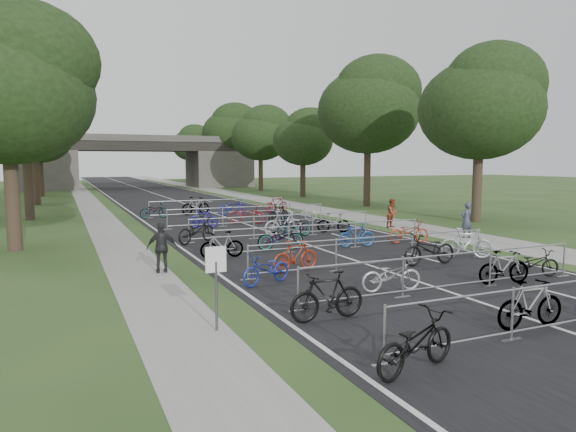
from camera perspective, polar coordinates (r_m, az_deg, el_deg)
name	(u,v)px	position (r m, az deg, el deg)	size (l,w,h in m)	color
ground	(564,330)	(12.70, 28.31, -11.14)	(200.00, 200.00, 0.00)	#28441D
road	(157,194)	(58.26, -14.35, 2.35)	(11.00, 140.00, 0.01)	black
sidewalk_right	(227,193)	(60.11, -6.81, 2.60)	(3.00, 140.00, 0.01)	gray
sidewalk_left	(84,196)	(57.48, -21.74, 2.06)	(2.00, 140.00, 0.01)	gray
lane_markings	(157,194)	(58.26, -14.35, 2.34)	(0.12, 140.00, 0.00)	silver
overpass_bridge	(137,162)	(72.98, -16.42, 5.78)	(31.00, 8.00, 7.05)	#494741
park_sign	(216,273)	(10.98, -8.01, -6.25)	(0.45, 0.06, 1.83)	#4C4C51
tree_left_0	(9,88)	(23.49, -28.59, 12.41)	(6.72, 6.72, 10.25)	#33261C
tree_right_0	(483,105)	(32.76, 20.81, 11.51)	(7.17, 7.17, 10.93)	#33261C
tree_left_1	(26,100)	(35.49, -27.12, 11.41)	(7.56, 7.56, 11.53)	#33261C
tree_right_1	(370,107)	(42.22, 9.08, 11.84)	(8.18, 8.18, 12.47)	#33261C
tree_left_2	(34,106)	(47.50, -26.40, 10.91)	(8.40, 8.40, 12.81)	#33261C
tree_right_2	(304,138)	(52.53, 1.81, 8.63)	(6.16, 6.16, 9.39)	#33261C
tree_left_3	(40,133)	(59.35, -25.86, 8.26)	(6.72, 6.72, 10.25)	#33261C
tree_right_3	(262,134)	(63.59, -2.96, 9.06)	(7.17, 7.17, 10.93)	#33261C
tree_left_4	(43,132)	(71.37, -25.60, 8.46)	(7.56, 7.56, 11.53)	#33261C
tree_right_4	(231,131)	(74.95, -6.30, 9.33)	(8.18, 8.18, 12.47)	#33261C
tree_left_5	(45,130)	(83.39, -25.41, 8.60)	(8.40, 8.40, 12.81)	#33261C
tree_right_5	(209,147)	(86.36, -8.74, 7.56)	(6.16, 6.16, 9.39)	#33261C
tree_left_6	(47,144)	(95.31, -25.20, 7.24)	(6.72, 6.72, 10.25)	#33261C
tree_right_6	(192,144)	(98.01, -10.62, 7.91)	(7.17, 7.17, 10.93)	#33261C
barrier_row_0	(565,306)	(12.56, 28.43, -8.75)	(9.70, 0.08, 1.10)	#A0A3A8
barrier_row_1	(448,272)	(14.95, 17.40, -6.00)	(9.70, 0.08, 1.10)	#A0A3A8
barrier_row_2	(375,252)	(17.75, 9.69, -3.93)	(9.70, 0.08, 1.10)	#A0A3A8
barrier_row_3	(323,237)	(20.97, 3.93, -2.32)	(9.70, 0.08, 1.10)	#A0A3A8
barrier_row_4	(284,226)	(24.55, -0.45, -1.08)	(9.70, 0.08, 1.10)	#A0A3A8
barrier_row_5	(249,216)	(29.17, -4.38, 0.04)	(9.70, 0.08, 1.10)	#A0A3A8
barrier_row_6	(219,207)	(34.85, -7.69, 0.99)	(9.70, 0.08, 1.10)	#A0A3A8
bike_0	(416,343)	(9.26, 13.99, -13.53)	(0.69, 1.98, 1.04)	black
bike_1	(531,305)	(12.37, 25.35, -8.90)	(0.50, 1.76, 1.06)	#A0A3A8
bike_4	(327,296)	(11.78, 4.40, -8.89)	(0.53, 1.87, 1.13)	black
bike_5	(391,275)	(14.59, 11.40, -6.47)	(0.61, 1.76, 0.92)	#B0AEB6
bike_6	(504,268)	(16.42, 22.88, -5.31)	(0.47, 1.65, 0.99)	#A0A3A8
bike_7	(534,264)	(17.78, 25.63, -4.78)	(0.58, 1.66, 0.87)	black
bike_8	(267,269)	(15.10, -2.38, -5.93)	(0.61, 1.76, 0.93)	#1B2C97
bike_9	(296,256)	(16.81, 0.85, -4.48)	(0.49, 1.74, 1.05)	#A12F17
bike_10	(430,250)	(18.51, 15.47, -3.62)	(0.73, 2.11, 1.11)	black
bike_11	(466,243)	(20.20, 19.21, -2.90)	(0.53, 1.89, 1.14)	#B8B8C0
bike_12	(222,245)	(19.30, -7.35, -3.22)	(0.47, 1.66, 1.00)	#A0A3A8
bike_13	(280,237)	(20.98, -0.85, -2.39)	(0.68, 1.96, 1.03)	#A0A3A8
bike_14	(357,235)	(21.84, 7.64, -2.14)	(0.47, 1.66, 1.00)	#1A4992
bike_15	(409,232)	(23.32, 13.25, -1.75)	(0.65, 1.87, 0.98)	#9D2916
bike_16	(197,231)	(22.98, -10.12, -1.60)	(0.75, 2.16, 1.14)	black
bike_17	(284,223)	(24.83, -0.50, -0.83)	(0.58, 2.05, 1.23)	#B9BAC1
bike_18	(294,227)	(24.58, 0.71, -1.19)	(0.65, 1.87, 0.98)	#A0A3A8
bike_19	(334,223)	(26.09, 5.08, -0.78)	(0.47, 1.66, 1.00)	#A0A3A8
bike_20	(203,219)	(28.32, -9.40, -0.30)	(0.46, 1.65, 0.99)	navy
bike_21	(248,214)	(29.84, -4.52, 0.19)	(0.73, 2.09, 1.10)	maroon
bike_22	(279,214)	(29.96, -1.05, 0.26)	(0.53, 1.89, 1.14)	black
bike_23	(299,212)	(30.85, 1.20, 0.41)	(0.74, 2.12, 1.12)	#A1A0A7
bike_24	(154,211)	(33.82, -14.66, 0.58)	(0.64, 1.83, 0.96)	#A0A3A8
bike_25	(196,206)	(35.33, -10.23, 1.12)	(0.57, 2.02, 1.21)	#A0A3A8
bike_26	(232,207)	(34.59, -6.21, 1.00)	(0.75, 2.15, 1.13)	navy
bike_27	(276,204)	(36.49, -1.30, 1.30)	(0.53, 1.89, 1.13)	maroon
pedestrian_a	(467,220)	(25.58, 19.23, -0.45)	(0.62, 0.41, 1.69)	#363C52
pedestrian_b	(392,213)	(28.54, 11.53, 0.30)	(0.77, 0.60, 1.58)	maroon
pedestrian_c	(162,248)	(17.10, -13.83, -3.46)	(0.96, 0.40, 1.64)	#252627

